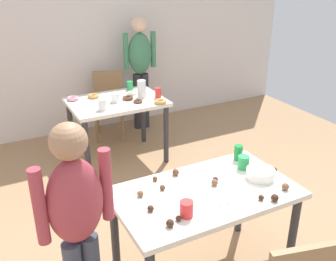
{
  "coord_description": "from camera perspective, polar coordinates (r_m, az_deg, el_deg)",
  "views": [
    {
      "loc": [
        -1.41,
        -1.91,
        2.2
      ],
      "look_at": [
        -0.04,
        0.72,
        0.9
      ],
      "focal_mm": 41.4,
      "sensor_mm": 36.0,
      "label": 1
    }
  ],
  "objects": [
    {
      "name": "wall_back",
      "position": [
        5.38,
        -12.28,
        13.54
      ],
      "size": [
        6.4,
        0.1,
        2.6
      ],
      "primitive_type": "cube",
      "color": "silver",
      "rests_on": "ground_plane"
    },
    {
      "name": "dining_table_near",
      "position": [
        2.77,
        5.46,
        -10.59
      ],
      "size": [
        1.26,
        0.73,
        0.75
      ],
      "color": "silver",
      "rests_on": "ground_plane"
    },
    {
      "name": "dining_table_far",
      "position": [
        4.48,
        -7.56,
        3.11
      ],
      "size": [
        1.06,
        0.77,
        0.75
      ],
      "color": "silver",
      "rests_on": "ground_plane"
    },
    {
      "name": "chair_far_table",
      "position": [
        5.23,
        -8.75,
        4.41
      ],
      "size": [
        0.51,
        0.51,
        0.87
      ],
      "color": "olive",
      "rests_on": "ground_plane"
    },
    {
      "name": "person_girl_near",
      "position": [
        2.27,
        -13.19,
        -12.84
      ],
      "size": [
        0.46,
        0.24,
        1.47
      ],
      "color": "#383D4C",
      "rests_on": "ground_plane"
    },
    {
      "name": "person_adult_far",
      "position": [
        5.31,
        -4.12,
        9.87
      ],
      "size": [
        0.45,
        0.23,
        1.56
      ],
      "color": "#28282D",
      "rests_on": "ground_plane"
    },
    {
      "name": "mixing_bowl",
      "position": [
        2.91,
        13.45,
        -6.21
      ],
      "size": [
        0.21,
        0.21,
        0.07
      ],
      "primitive_type": "cylinder",
      "color": "white",
      "rests_on": "dining_table_near"
    },
    {
      "name": "soda_can",
      "position": [
        3.12,
        10.31,
        -3.23
      ],
      "size": [
        0.07,
        0.07,
        0.12
      ],
      "primitive_type": "cylinder",
      "color": "#198438",
      "rests_on": "dining_table_near"
    },
    {
      "name": "fork_near",
      "position": [
        2.56,
        7.8,
        -10.98
      ],
      "size": [
        0.17,
        0.02,
        0.01
      ],
      "primitive_type": "cube",
      "color": "silver",
      "rests_on": "dining_table_near"
    },
    {
      "name": "cup_near_0",
      "position": [
        3.0,
        11.05,
        -4.63
      ],
      "size": [
        0.09,
        0.09,
        0.1
      ],
      "primitive_type": "cylinder",
      "color": "green",
      "rests_on": "dining_table_near"
    },
    {
      "name": "cup_near_1",
      "position": [
        2.43,
        2.74,
        -11.45
      ],
      "size": [
        0.09,
        0.09,
        0.1
      ],
      "primitive_type": "cylinder",
      "color": "red",
      "rests_on": "dining_table_near"
    },
    {
      "name": "cake_ball_0",
      "position": [
        2.49,
        -2.59,
        -11.39
      ],
      "size": [
        0.04,
        0.04,
        0.04
      ],
      "primitive_type": "sphere",
      "color": "#3D2319",
      "rests_on": "dining_table_near"
    },
    {
      "name": "cake_ball_1",
      "position": [
        2.67,
        15.45,
        -9.54
      ],
      "size": [
        0.05,
        0.05,
        0.05
      ],
      "primitive_type": "sphere",
      "color": "#3D2319",
      "rests_on": "dining_table_near"
    },
    {
      "name": "cake_ball_2",
      "position": [
        2.81,
        16.89,
        -7.92
      ],
      "size": [
        0.05,
        0.05,
        0.05
      ],
      "primitive_type": "sphere",
      "color": "brown",
      "rests_on": "dining_table_near"
    },
    {
      "name": "cake_ball_3",
      "position": [
        2.8,
        -1.93,
        -7.11
      ],
      "size": [
        0.04,
        0.04,
        0.04
      ],
      "primitive_type": "sphere",
      "color": "brown",
      "rests_on": "dining_table_near"
    },
    {
      "name": "cake_ball_4",
      "position": [
        2.7,
        -0.82,
        -8.38
      ],
      "size": [
        0.04,
        0.04,
        0.04
      ],
      "primitive_type": "sphere",
      "color": "brown",
      "rests_on": "dining_table_near"
    },
    {
      "name": "cake_ball_5",
      "position": [
        2.41,
        1.53,
        -12.8
      ],
      "size": [
        0.04,
        0.04,
        0.04
      ],
      "primitive_type": "sphere",
      "color": "#3D2319",
      "rests_on": "dining_table_near"
    },
    {
      "name": "cake_ball_6",
      "position": [
        2.36,
        0.3,
        -13.49
      ],
      "size": [
        0.05,
        0.05,
        0.05
      ],
      "primitive_type": "sphere",
      "color": "#3D2319",
      "rests_on": "dining_table_near"
    },
    {
      "name": "cake_ball_7",
      "position": [
        2.76,
        6.88,
        -7.6
      ],
      "size": [
        0.05,
        0.05,
        0.05
      ],
      "primitive_type": "sphere",
      "color": "brown",
      "rests_on": "dining_table_near"
    },
    {
      "name": "cake_ball_8",
      "position": [
        3.03,
        12.34,
        -5.1
      ],
      "size": [
        0.04,
        0.04,
        0.04
      ],
      "primitive_type": "sphere",
      "color": "#3D2319",
      "rests_on": "dining_table_near"
    },
    {
      "name": "cake_ball_9",
      "position": [
        2.63,
        -4.1,
        -9.25
      ],
      "size": [
        0.04,
        0.04,
        0.04
      ],
      "primitive_type": "sphere",
      "color": "brown",
      "rests_on": "dining_table_near"
    },
    {
      "name": "cake_ball_10",
      "position": [
        3.02,
        15.4,
        -5.58
      ],
      "size": [
        0.04,
        0.04,
        0.04
      ],
      "primitive_type": "sphere",
      "color": "brown",
      "rests_on": "dining_table_near"
    },
    {
      "name": "cake_ball_11",
      "position": [
        2.66,
        13.56,
        -9.59
      ],
      "size": [
        0.04,
        0.04,
        0.04
      ],
      "primitive_type": "sphere",
      "color": "#3D2319",
      "rests_on": "dining_table_near"
    },
    {
      "name": "cake_ball_12",
      "position": [
        2.81,
        6.99,
        -7.16
      ],
      "size": [
        0.04,
        0.04,
        0.04
      ],
      "primitive_type": "sphere",
      "color": "#3D2319",
      "rests_on": "dining_table_near"
    },
    {
      "name": "cake_ball_13",
      "position": [
        2.87,
        1.13,
        -6.15
      ],
      "size": [
        0.05,
        0.05,
        0.05
      ],
      "primitive_type": "sphere",
      "color": "brown",
      "rests_on": "dining_table_near"
    },
    {
      "name": "pitcher_far",
      "position": [
        4.49,
        -3.91,
        6.14
      ],
      "size": [
        0.1,
        0.1,
        0.2
      ],
      "primitive_type": "cylinder",
      "color": "white",
      "rests_on": "dining_table_far"
    },
    {
      "name": "cup_far_0",
      "position": [
        4.16,
        -9.65,
        3.8
      ],
      "size": [
        0.09,
        0.09,
        0.12
      ],
      "primitive_type": "cylinder",
      "color": "white",
      "rests_on": "dining_table_far"
    },
    {
      "name": "cup_far_1",
      "position": [
        4.49,
        -1.47,
        5.59
      ],
      "size": [
        0.07,
        0.07,
        0.11
      ],
      "primitive_type": "cylinder",
      "color": "red",
      "rests_on": "dining_table_far"
    },
    {
      "name": "cup_far_2",
      "position": [
        4.38,
        -7.79,
        4.83
      ],
      "size": [
        0.09,
        0.09,
        0.1
      ],
      "primitive_type": "cylinder",
      "color": "white",
      "rests_on": "dining_table_far"
    },
    {
      "name": "cup_far_3",
      "position": [
        4.79,
        -5.63,
        6.61
      ],
      "size": [
        0.08,
        0.08,
        0.11
      ],
      "primitive_type": "cylinder",
      "color": "green",
      "rests_on": "dining_table_far"
    },
    {
      "name": "donut_far_0",
      "position": [
        4.63,
        -5.35,
        5.54
      ],
      "size": [
        0.11,
        0.11,
        0.03
      ],
      "primitive_type": "torus",
      "color": "white",
      "rests_on": "dining_table_far"
    },
    {
      "name": "donut_far_1",
      "position": [
        4.54,
        -13.87,
        4.6
      ],
      "size": [
        0.13,
        0.13,
        0.04
      ],
      "primitive_type": "torus",
      "color": "pink",
      "rests_on": "dining_table_far"
    },
    {
      "name": "donut_far_2",
      "position": [
        4.3,
        -1.12,
        4.27
      ],
      "size": [
        0.14,
        0.14,
        0.04
      ],
      "primitive_type": "torus",
      "color": "gold",
      "rests_on": "dining_table_far"
    },
    {
      "name": "donut_far_3",
      "position": [
        4.57,
        -10.95,
        5.01
      ],
      "size": [
        0.13,
        0.13,
        0.04
      ],
      "primitive_type": "torus",
      "color": "gold",
      "rests_on": "dining_table_far"
    },
    {
      "name": "donut_far_4",
      "position": [
        4.34,
        -4.46,
        4.31
      ],
      "size": [
        0.1,
        0.1,
        0.03
      ],
      "primitive_type": "torus",
      "color": "brown",
      "rests_on": "dining_table_far"
    },
    {
      "name": "donut_far_5",
      "position": [
        4.45,
        -5.93,
        4.8
      ],
      "size": [
        0.12,
        0.12,
        0.04
      ],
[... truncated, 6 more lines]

